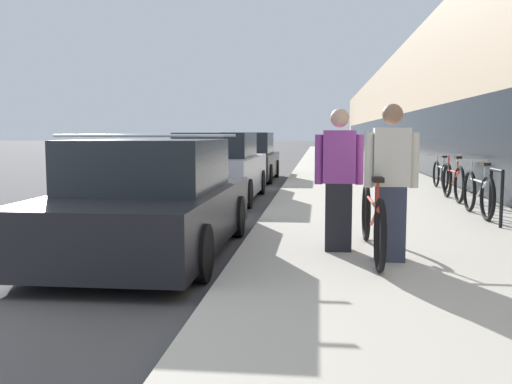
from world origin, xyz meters
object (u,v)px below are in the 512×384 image
object	(u,v)px
tandem_bicycle	(372,220)
person_rider	(391,183)
cruiser_bike_nearest	(478,193)
cruiser_bike_farthest	(441,174)
parked_sedan_curbside	(150,202)
bike_rack_hoop	(496,191)
cruiser_bike_middle	(453,181)
parked_sedan_far	(248,159)
person_bystander	(339,180)
vintage_roadster_curbside	(217,169)

from	to	relation	value
tandem_bicycle	person_rider	size ratio (longest dim) A/B	1.44
cruiser_bike_nearest	person_rider	bearing A→B (deg)	-117.64
cruiser_bike_farthest	parked_sedan_curbside	size ratio (longest dim) A/B	0.39
tandem_bicycle	bike_rack_hoop	distance (m)	3.10
cruiser_bike_middle	parked_sedan_far	distance (m)	7.99
person_rider	parked_sedan_far	world-z (taller)	person_rider
cruiser_bike_middle	bike_rack_hoop	bearing A→B (deg)	-91.78
person_bystander	parked_sedan_curbside	world-z (taller)	person_bystander
person_rider	person_bystander	distance (m)	0.72
parked_sedan_curbside	person_rider	bearing A→B (deg)	-14.36
person_bystander	cruiser_bike_nearest	bearing A→B (deg)	52.06
parked_sedan_far	cruiser_bike_middle	bearing A→B (deg)	-51.36
tandem_bicycle	cruiser_bike_middle	world-z (taller)	cruiser_bike_middle
tandem_bicycle	cruiser_bike_middle	xyz separation A→B (m)	(2.12, 5.52, -0.00)
person_rider	cruiser_bike_middle	bearing A→B (deg)	71.33
person_rider	cruiser_bike_middle	xyz separation A→B (m)	(1.96, 5.81, -0.45)
person_bystander	parked_sedan_curbside	xyz separation A→B (m)	(-2.32, 0.25, -0.32)
tandem_bicycle	person_rider	xyz separation A→B (m)	(0.16, -0.29, 0.45)
parked_sedan_curbside	parked_sedan_far	bearing A→B (deg)	90.87
cruiser_bike_farthest	parked_sedan_far	bearing A→B (deg)	144.18
bike_rack_hoop	cruiser_bike_farthest	xyz separation A→B (m)	(0.35, 5.64, -0.15)
person_rider	parked_sedan_curbside	world-z (taller)	person_rider
cruiser_bike_middle	parked_sedan_curbside	size ratio (longest dim) A/B	0.42
cruiser_bike_farthest	vintage_roadster_curbside	distance (m)	5.55
person_bystander	bike_rack_hoop	distance (m)	3.24
person_rider	parked_sedan_curbside	distance (m)	2.97
cruiser_bike_nearest	cruiser_bike_middle	bearing A→B (deg)	87.23
cruiser_bike_nearest	cruiser_bike_middle	distance (m)	2.28
person_bystander	cruiser_bike_nearest	world-z (taller)	person_bystander
cruiser_bike_middle	parked_sedan_curbside	world-z (taller)	parked_sedan_curbside
cruiser_bike_middle	vintage_roadster_curbside	world-z (taller)	vintage_roadster_curbside
tandem_bicycle	cruiser_bike_middle	distance (m)	5.91
parked_sedan_curbside	parked_sedan_far	distance (m)	11.32
bike_rack_hoop	tandem_bicycle	bearing A→B (deg)	-130.91
bike_rack_hoop	cruiser_bike_nearest	bearing A→B (deg)	90.70
vintage_roadster_curbside	person_rider	bearing A→B (deg)	-64.94
person_bystander	parked_sedan_far	bearing A→B (deg)	102.16
tandem_bicycle	bike_rack_hoop	xyz separation A→B (m)	(2.03, 2.34, 0.12)
cruiser_bike_middle	tandem_bicycle	bearing A→B (deg)	-111.05
tandem_bicycle	person_bystander	bearing A→B (deg)	153.60
vintage_roadster_curbside	person_bystander	bearing A→B (deg)	-67.39
person_bystander	bike_rack_hoop	world-z (taller)	person_bystander
cruiser_bike_nearest	parked_sedan_far	size ratio (longest dim) A/B	0.40
bike_rack_hoop	parked_sedan_far	distance (m)	10.62
vintage_roadster_curbside	parked_sedan_far	size ratio (longest dim) A/B	1.00
tandem_bicycle	vintage_roadster_curbside	xyz separation A→B (m)	(-2.89, 6.23, 0.16)
cruiser_bike_middle	cruiser_bike_farthest	xyz separation A→B (m)	(0.25, 2.46, -0.03)
parked_sedan_curbside	bike_rack_hoop	bearing A→B (deg)	21.92
person_rider	bike_rack_hoop	distance (m)	3.24
person_rider	person_bystander	size ratio (longest dim) A/B	1.02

